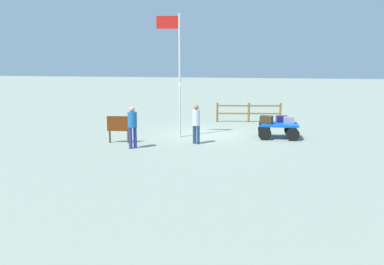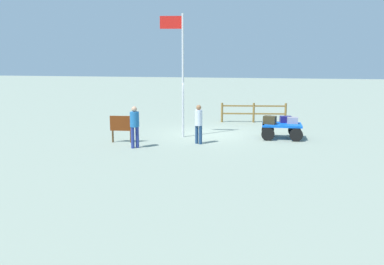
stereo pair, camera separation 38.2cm
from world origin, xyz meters
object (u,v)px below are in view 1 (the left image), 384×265
at_px(worker_lead, 196,122).
at_px(flagpole, 177,64).
at_px(luggage_cart, 278,128).
at_px(suitcase_tan, 282,119).
at_px(worker_trailing, 132,124).
at_px(suitcase_maroon, 266,120).
at_px(suitcase_navy, 289,120).
at_px(signboard, 119,126).

height_order(worker_lead, flagpole, flagpole).
bearing_deg(flagpole, luggage_cart, -172.66).
distance_m(suitcase_tan, worker_trailing, 7.05).
xyz_separation_m(luggage_cart, suitcase_maroon, (0.52, 0.16, 0.38)).
bearing_deg(worker_lead, suitcase_navy, -151.17).
distance_m(suitcase_navy, signboard, 7.67).
xyz_separation_m(luggage_cart, worker_lead, (3.43, 1.97, 0.47)).
distance_m(worker_lead, flagpole, 2.98).
bearing_deg(suitcase_tan, signboard, 22.27).
bearing_deg(suitcase_tan, suitcase_navy, 141.94).
relative_size(worker_trailing, signboard, 1.46).
relative_size(suitcase_tan, suitcase_maroon, 0.91).
xyz_separation_m(flagpole, signboard, (2.17, 1.82, -2.57)).
bearing_deg(suitcase_navy, worker_trailing, 29.38).
relative_size(luggage_cart, signboard, 1.60).
relative_size(worker_lead, flagpole, 0.30).
height_order(suitcase_tan, worker_trailing, worker_trailing).
relative_size(worker_lead, worker_trailing, 0.98).
distance_m(luggage_cart, suitcase_tan, 0.57).
relative_size(flagpole, signboard, 4.78).
relative_size(suitcase_navy, signboard, 0.42).
height_order(suitcase_navy, worker_trailing, worker_trailing).
distance_m(suitcase_navy, suitcase_maroon, 1.06).
height_order(suitcase_maroon, signboard, signboard).
bearing_deg(suitcase_maroon, luggage_cart, -162.66).
bearing_deg(suitcase_maroon, suitcase_tan, -140.27).
relative_size(luggage_cart, flagpole, 0.33).
xyz_separation_m(worker_trailing, signboard, (0.95, -0.93, -0.26)).
bearing_deg(signboard, suitcase_navy, -160.24).
bearing_deg(luggage_cart, flagpole, 7.34).
xyz_separation_m(luggage_cart, flagpole, (4.57, 0.59, 2.85)).
relative_size(worker_lead, signboard, 1.43).
distance_m(luggage_cart, suitcase_maroon, 0.66).
height_order(worker_trailing, signboard, worker_trailing).
relative_size(suitcase_tan, signboard, 0.48).
relative_size(suitcase_navy, flagpole, 0.09).
distance_m(suitcase_navy, flagpole, 5.69).
bearing_deg(flagpole, worker_trailing, 66.21).
relative_size(suitcase_maroon, signboard, 0.52).
relative_size(worker_trailing, flagpole, 0.31).
bearing_deg(luggage_cart, suitcase_tan, -113.01).
height_order(luggage_cart, signboard, signboard).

